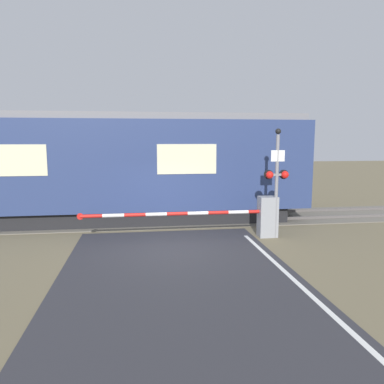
% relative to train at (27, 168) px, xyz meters
% --- Properties ---
extents(ground_plane, '(80.00, 80.00, 0.00)m').
position_rel_train_xyz_m(ground_plane, '(5.00, -3.89, -2.11)').
color(ground_plane, '#6B6047').
extents(track_bed, '(36.00, 3.20, 0.13)m').
position_rel_train_xyz_m(track_bed, '(5.00, 0.00, -2.09)').
color(track_bed, '#666056').
rests_on(track_bed, ground_plane).
extents(train, '(21.09, 2.89, 4.13)m').
position_rel_train_xyz_m(train, '(0.00, 0.00, 0.00)').
color(train, black).
rests_on(train, ground_plane).
extents(crossing_barrier, '(6.36, 0.44, 1.34)m').
position_rel_train_xyz_m(crossing_barrier, '(7.76, -3.01, -1.41)').
color(crossing_barrier, gray).
rests_on(crossing_barrier, ground_plane).
extents(signal_post, '(0.81, 0.26, 3.53)m').
position_rel_train_xyz_m(signal_post, '(8.47, -3.19, -0.11)').
color(signal_post, gray).
rests_on(signal_post, ground_plane).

